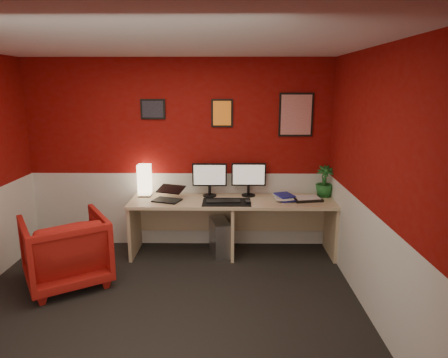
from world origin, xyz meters
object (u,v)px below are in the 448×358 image
Objects in this scene: shoji_lamp at (145,181)px; pc_tower at (220,237)px; desk at (232,227)px; laptop at (167,193)px; zen_tray at (307,199)px; monitor_left at (209,175)px; potted_plant at (325,181)px; monitor_right at (249,174)px; armchair at (66,250)px.

pc_tower is at bearing -9.98° from shoji_lamp.
desk is 7.88× the size of laptop.
zen_tray is 0.78× the size of pc_tower.
monitor_left is (0.85, 0.00, 0.09)m from shoji_lamp.
potted_plant is at bearing -5.96° from pc_tower.
desk is 1.29m from shoji_lamp.
laptop is 0.57× the size of monitor_right.
zen_tray is at bearing -13.35° from pc_tower.
monitor_left reaches higher than laptop.
monitor_left is 1.29m from zen_tray.
shoji_lamp is 2.35m from potted_plant.
monitor_left is 1.29× the size of pc_tower.
potted_plant reaches higher than laptop.
monitor_left is 1.66× the size of zen_tray.
pc_tower is (0.66, 0.06, -0.61)m from laptop.
monitor_right is at bearing 173.92° from armchair.
monitor_right is (0.51, 0.02, 0.00)m from monitor_left.
potted_plant reaches higher than armchair.
shoji_lamp is at bearing -179.95° from potted_plant.
monitor_right is 0.99m from potted_plant.
monitor_right is (1.04, 0.26, 0.18)m from laptop.
monitor_right reaches higher than armchair.
shoji_lamp reaches higher than desk.
zen_tray is at bearing -15.10° from monitor_right.
monitor_right is (0.21, 0.20, 0.66)m from desk.
laptop is at bearing -155.69° from monitor_left.
monitor_left is at bearing 43.65° from laptop.
zen_tray is at bearing -4.76° from shoji_lamp.
pc_tower is (-0.16, 0.00, -0.14)m from desk.
zen_tray is (1.77, 0.06, -0.09)m from laptop.
pc_tower is (-1.11, 0.00, -0.52)m from zen_tray.
potted_plant is at bearing 8.51° from desk.
laptop is (-0.83, -0.06, 0.47)m from desk.
shoji_lamp reaches higher than armchair.
desk is at bearing -136.44° from monitor_right.
desk is 0.74m from monitor_left.
monitor_left is 1.00× the size of monitor_right.
shoji_lamp is 2.11m from zen_tray.
zen_tray is (0.94, 0.00, 0.38)m from desk.
laptop is 0.39× the size of armchair.
desk reaches higher than pc_tower.
desk is 4.48× the size of monitor_right.
shoji_lamp is at bearing 171.24° from desk.
laptop is at bearing -177.97° from zen_tray.
potted_plant is 0.90× the size of pc_tower.
monitor_right is at bearing 33.44° from laptop.
potted_plant is at bearing 34.79° from zen_tray.
laptop is 0.57× the size of monitor_left.
laptop is 2.04m from potted_plant.
zen_tray is at bearing 0.18° from desk.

